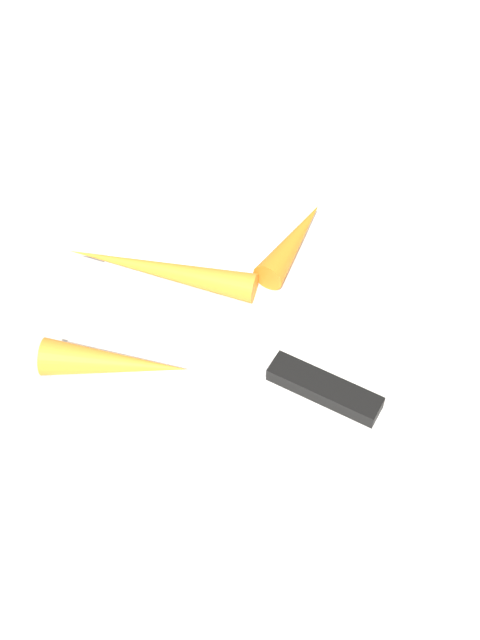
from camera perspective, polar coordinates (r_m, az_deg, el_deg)
The scene contains 6 objects.
ground_plane at distance 0.70m, azimuth 0.00°, elevation -0.60°, with size 1.40×1.40×0.00m, color #ADA8A0.
cutting_board at distance 0.69m, azimuth 0.00°, elevation -0.30°, with size 0.36×0.26×0.01m, color white.
knife at distance 0.65m, azimuth 4.71°, elevation -4.23°, with size 0.07×0.20×0.01m.
carrot_medium at distance 0.65m, azimuth -8.50°, elevation -2.91°, with size 0.03×0.03×0.11m, color orange.
carrot_shortest at distance 0.73m, azimuth 3.70°, elevation 5.44°, with size 0.03×0.03×0.10m, color orange.
carrot_longest at distance 0.71m, azimuth -5.45°, elevation 3.46°, with size 0.03×0.03×0.16m, color orange.
Camera 1 is at (-0.40, -0.10, 0.56)m, focal length 46.95 mm.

